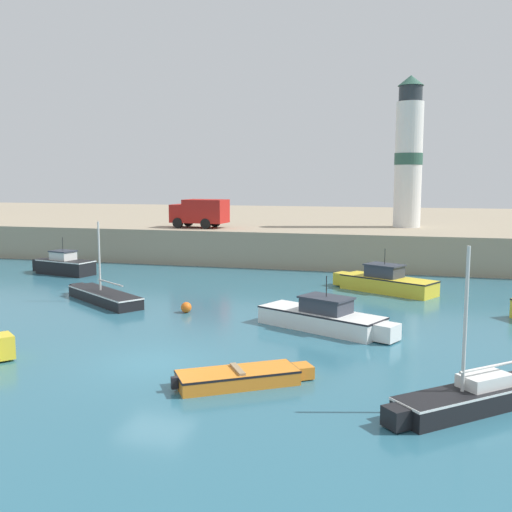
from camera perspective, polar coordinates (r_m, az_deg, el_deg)
ground_plane at (r=21.71m, az=-9.61°, el=-10.03°), size 200.00×200.00×0.00m
quay_seawall at (r=61.95m, az=6.86°, el=2.61°), size 120.00×40.00×2.61m
sailboat_black_0 at (r=32.46m, az=-14.35°, el=-3.68°), size 5.94×4.57×4.23m
dinghy_orange_2 at (r=19.25m, az=-1.41°, el=-11.40°), size 4.25×3.27×0.56m
sailboat_black_3 at (r=18.18m, az=19.69°, el=-12.53°), size 4.62×4.32×4.67m
motorboat_black_5 at (r=42.55m, az=-17.84°, el=-0.83°), size 4.90×2.50×2.51m
motorboat_yellow_6 at (r=35.03m, az=12.21°, el=-2.41°), size 6.17×4.18×2.49m
motorboat_white_8 at (r=25.96m, az=6.53°, el=-5.84°), size 6.36×4.00×2.36m
mooring_buoy at (r=29.26m, az=-6.66°, el=-4.88°), size 0.52×0.52×0.52m
lighthouse at (r=48.81m, az=14.33°, el=9.32°), size 2.17×2.17×11.70m
truck_on_quay at (r=47.01m, az=-5.37°, el=4.19°), size 4.42×2.39×2.20m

